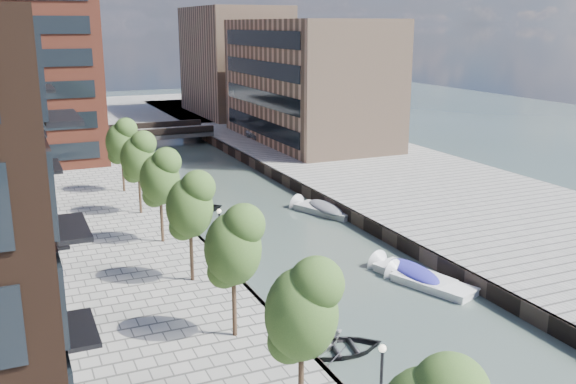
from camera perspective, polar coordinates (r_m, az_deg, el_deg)
water at (r=51.83m, az=-3.84°, el=-1.54°), size 300.00×300.00×0.00m
quay_right at (r=58.89m, az=10.94°, el=0.71°), size 20.00×140.00×1.00m
quay_wall_left at (r=50.04m, az=-10.42°, el=-1.75°), size 0.25×140.00×1.00m
quay_wall_right at (r=53.99m, az=2.24°, el=-0.30°), size 0.25×140.00×1.00m
far_closure at (r=109.05m, az=-14.81°, el=6.86°), size 80.00×40.00×1.00m
tan_block_near at (r=76.55m, az=1.75°, el=9.85°), size 12.00×25.00×14.00m
tan_block_far at (r=100.51m, az=-4.77°, el=11.53°), size 12.00×20.00×16.00m
bridge at (r=81.67m, az=-11.62°, el=5.19°), size 13.00×6.00×1.30m
tree_1 at (r=21.72m, az=1.21°, el=-10.23°), size 2.50×2.50×5.95m
tree_2 at (r=27.76m, az=-4.92°, el=-4.61°), size 2.50×2.50×5.95m
tree_3 at (r=34.16m, az=-8.75°, el=-1.02°), size 2.50×2.50×5.95m
tree_4 at (r=40.76m, az=-11.35°, el=1.43°), size 2.50×2.50×5.95m
tree_5 at (r=47.48m, az=-13.22°, el=3.19°), size 2.50×2.50×5.95m
tree_6 at (r=54.27m, az=-14.63°, el=4.51°), size 2.50×2.50×5.95m
lamp_1 at (r=34.12m, az=-6.08°, el=-4.10°), size 0.24×0.24×4.12m
lamp_2 at (r=49.06m, az=-11.83°, el=1.49°), size 0.24×0.24×4.12m
sloop_1 at (r=30.18m, az=4.71°, el=-13.99°), size 4.44×3.48×0.84m
sloop_3 at (r=30.41m, az=2.01°, el=-13.70°), size 4.77×3.95×0.85m
sloop_4 at (r=51.45m, az=-8.71°, el=-1.80°), size 5.76×4.56×1.07m
motorboat_2 at (r=37.87m, az=11.88°, el=-7.91°), size 3.53×5.52×1.74m
motorboat_3 at (r=38.81m, az=10.54°, el=-7.10°), size 3.20×5.65×1.79m
motorboat_4 at (r=50.90m, az=2.90°, el=-1.56°), size 4.03×5.92×1.87m
car at (r=77.96m, az=-2.81°, el=5.23°), size 1.78×3.96×1.32m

